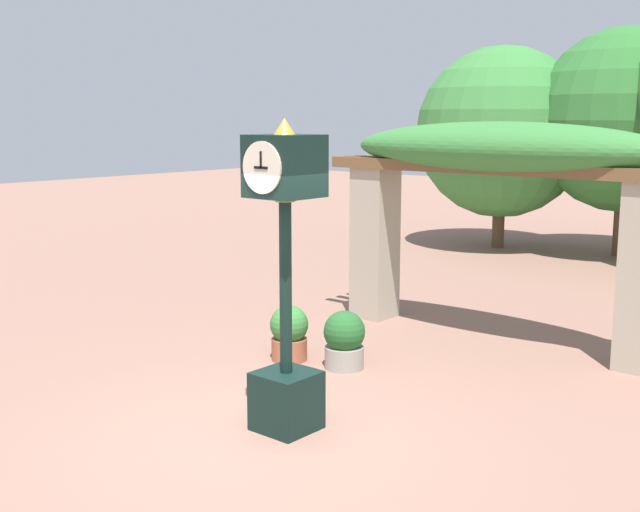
# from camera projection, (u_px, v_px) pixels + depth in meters

# --- Properties ---
(ground_plane) EXTENTS (60.00, 60.00, 0.00)m
(ground_plane) POSITION_uv_depth(u_px,v_px,m) (266.00, 435.00, 7.69)
(ground_plane) COLOR #8E6656
(pedestal_clock) EXTENTS (0.58, 0.63, 3.01)m
(pedestal_clock) POSITION_uv_depth(u_px,v_px,m) (286.00, 274.00, 7.58)
(pedestal_clock) COLOR black
(pedestal_clock) RESTS_ON ground
(pergola) EXTENTS (5.18, 1.15, 2.96)m
(pergola) POSITION_uv_depth(u_px,v_px,m) (498.00, 178.00, 10.60)
(pergola) COLOR #A89E89
(pergola) RESTS_ON ground
(potted_plant_near_left) EXTENTS (0.51, 0.51, 0.71)m
(potted_plant_near_left) POSITION_uv_depth(u_px,v_px,m) (344.00, 340.00, 9.69)
(potted_plant_near_left) COLOR gray
(potted_plant_near_left) RESTS_ON ground
(potted_plant_near_right) EXTENTS (0.48, 0.48, 0.70)m
(potted_plant_near_right) POSITION_uv_depth(u_px,v_px,m) (289.00, 333.00, 10.02)
(potted_plant_near_right) COLOR #9E563D
(potted_plant_near_right) RESTS_ON ground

